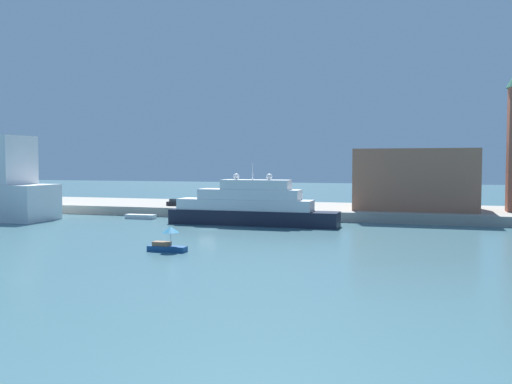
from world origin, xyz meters
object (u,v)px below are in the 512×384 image
at_px(harbor_building, 416,179).
at_px(parked_car, 177,203).
at_px(large_yacht, 250,207).
at_px(person_figure, 188,204).
at_px(mooring_bollard, 234,207).
at_px(small_motorboat, 168,242).
at_px(work_barge, 141,217).

xyz_separation_m(harbor_building, parked_car, (-45.24, -5.80, -4.91)).
distance_m(large_yacht, harbor_building, 32.53).
relative_size(person_figure, mooring_bollard, 1.95).
height_order(large_yacht, mooring_bollard, large_yacht).
height_order(parked_car, person_figure, person_figure).
distance_m(large_yacht, small_motorboat, 28.88).
xyz_separation_m(large_yacht, harbor_building, (25.63, 19.57, 4.27)).
height_order(large_yacht, parked_car, large_yacht).
bearing_deg(work_barge, harbor_building, 18.49).
distance_m(large_yacht, mooring_bollard, 11.95).
xyz_separation_m(harbor_building, person_figure, (-41.22, -9.37, -4.72)).
height_order(small_motorboat, harbor_building, harbor_building).
distance_m(work_barge, parked_car, 10.63).
bearing_deg(person_figure, work_barge, -134.72).
relative_size(parked_car, person_figure, 2.38).
bearing_deg(small_motorboat, parked_car, 113.87).
bearing_deg(harbor_building, large_yacht, -142.64).
height_order(small_motorboat, person_figure, person_figure).
bearing_deg(person_figure, harbor_building, 12.81).
bearing_deg(large_yacht, harbor_building, 37.36).
relative_size(large_yacht, work_barge, 5.06).
distance_m(parked_car, mooring_bollard, 13.77).
relative_size(small_motorboat, harbor_building, 0.21).
xyz_separation_m(small_motorboat, work_barge, (-21.34, 32.42, -0.76)).
bearing_deg(small_motorboat, mooring_bollard, 98.15).
distance_m(work_barge, mooring_bollard, 17.14).
xyz_separation_m(small_motorboat, parked_car, (-18.84, 42.58, 1.13)).
xyz_separation_m(parked_car, mooring_bollard, (13.27, -3.67, -0.16)).
bearing_deg(mooring_bollard, small_motorboat, -81.85).
xyz_separation_m(large_yacht, small_motorboat, (-0.77, -28.82, -1.76)).
bearing_deg(large_yacht, parked_car, 144.93).
bearing_deg(work_barge, small_motorboat, -56.65).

